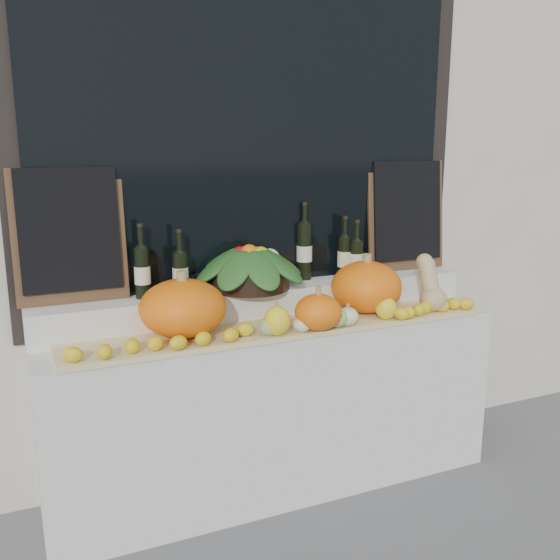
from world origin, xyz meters
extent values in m
cube|color=beige|center=(0.00, 2.25, 2.25)|extent=(7.00, 0.90, 4.50)
cube|color=black|center=(0.00, 1.80, 1.90)|extent=(2.40, 0.04, 2.10)
cube|color=black|center=(0.00, 1.77, 1.90)|extent=(2.20, 0.02, 2.00)
cube|color=silver|center=(0.00, 1.52, 0.44)|extent=(2.30, 0.55, 0.88)
cube|color=silver|center=(0.00, 1.68, 0.96)|extent=(2.30, 0.25, 0.16)
cube|color=tan|center=(0.00, 1.40, 0.89)|extent=(2.10, 0.32, 0.02)
ellipsoid|color=orange|center=(-0.48, 1.44, 1.04)|extent=(0.47, 0.47, 0.26)
ellipsoid|color=orange|center=(0.49, 1.45, 1.04)|extent=(0.37, 0.37, 0.27)
ellipsoid|color=orange|center=(0.12, 1.28, 0.99)|extent=(0.25, 0.25, 0.17)
ellipsoid|color=tan|center=(0.82, 1.32, 0.97)|extent=(0.14, 0.14, 0.13)
cylinder|color=tan|center=(0.82, 1.37, 1.08)|extent=(0.09, 0.14, 0.18)
sphere|color=tan|center=(0.82, 1.41, 1.15)|extent=(0.09, 0.09, 0.09)
ellipsoid|color=#386D20|center=(0.22, 1.28, 0.95)|extent=(0.11, 0.11, 0.09)
cylinder|color=#927C4F|center=(0.22, 1.28, 1.01)|extent=(0.02, 0.02, 0.02)
ellipsoid|color=#386D20|center=(-0.12, 1.29, 0.95)|extent=(0.09, 0.09, 0.09)
cylinder|color=#927C4F|center=(-0.12, 1.29, 1.00)|extent=(0.02, 0.02, 0.02)
ellipsoid|color=beige|center=(0.04, 1.28, 0.94)|extent=(0.09, 0.09, 0.07)
cylinder|color=#927C4F|center=(0.04, 1.28, 0.99)|extent=(0.02, 0.02, 0.02)
ellipsoid|color=yellow|center=(-0.09, 1.28, 0.97)|extent=(0.12, 0.12, 0.14)
cylinder|color=#927C4F|center=(-0.09, 1.28, 1.05)|extent=(0.02, 0.02, 0.02)
ellipsoid|color=beige|center=(0.28, 1.28, 0.95)|extent=(0.11, 0.11, 0.09)
cylinder|color=#927C4F|center=(0.28, 1.28, 1.01)|extent=(0.02, 0.02, 0.02)
ellipsoid|color=yellow|center=(0.51, 1.30, 0.96)|extent=(0.11, 0.11, 0.11)
cylinder|color=#927C4F|center=(0.51, 1.30, 1.03)|extent=(0.02, 0.02, 0.02)
cylinder|color=black|center=(-0.08, 1.66, 1.09)|extent=(0.40, 0.40, 0.11)
cylinder|color=black|center=(-0.61, 1.69, 1.16)|extent=(0.07, 0.07, 0.24)
cylinder|color=black|center=(-0.61, 1.69, 1.33)|extent=(0.03, 0.03, 0.10)
cylinder|color=beige|center=(-0.61, 1.69, 1.15)|extent=(0.08, 0.08, 0.08)
cylinder|color=black|center=(-0.61, 1.69, 1.39)|extent=(0.03, 0.03, 0.02)
cylinder|color=black|center=(-0.43, 1.66, 1.14)|extent=(0.07, 0.07, 0.21)
cylinder|color=black|center=(-0.43, 1.66, 1.30)|extent=(0.03, 0.03, 0.10)
cylinder|color=beige|center=(-0.43, 1.66, 1.13)|extent=(0.08, 0.08, 0.08)
cylinder|color=black|center=(-0.43, 1.66, 1.36)|extent=(0.03, 0.03, 0.02)
cylinder|color=black|center=(0.27, 1.74, 1.19)|extent=(0.08, 0.08, 0.30)
cylinder|color=black|center=(0.27, 1.74, 1.39)|extent=(0.03, 0.03, 0.10)
cylinder|color=beige|center=(0.27, 1.74, 1.18)|extent=(0.08, 0.08, 0.08)
cylinder|color=black|center=(0.27, 1.74, 1.45)|extent=(0.03, 0.03, 0.02)
cylinder|color=black|center=(0.50, 1.70, 1.15)|extent=(0.07, 0.07, 0.22)
cylinder|color=black|center=(0.50, 1.70, 1.31)|extent=(0.03, 0.03, 0.10)
cylinder|color=beige|center=(0.50, 1.70, 1.14)|extent=(0.08, 0.08, 0.08)
cylinder|color=black|center=(0.50, 1.70, 1.37)|extent=(0.03, 0.03, 0.02)
cylinder|color=black|center=(0.55, 1.66, 1.14)|extent=(0.07, 0.07, 0.20)
cylinder|color=black|center=(0.55, 1.66, 1.29)|extent=(0.03, 0.03, 0.10)
cylinder|color=beige|center=(0.55, 1.66, 1.13)|extent=(0.08, 0.08, 0.08)
cylinder|color=black|center=(0.55, 1.66, 1.35)|extent=(0.03, 0.03, 0.02)
cube|color=#4C331E|center=(-0.92, 1.75, 1.35)|extent=(0.50, 0.07, 0.62)
cube|color=black|center=(-0.92, 1.73, 1.38)|extent=(0.44, 0.07, 0.56)
cube|color=#4C331E|center=(0.92, 1.75, 1.35)|extent=(0.50, 0.07, 0.62)
cube|color=black|center=(0.92, 1.73, 1.38)|extent=(0.44, 0.07, 0.56)
camera|label=1|loc=(-1.18, -1.22, 1.79)|focal=40.00mm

